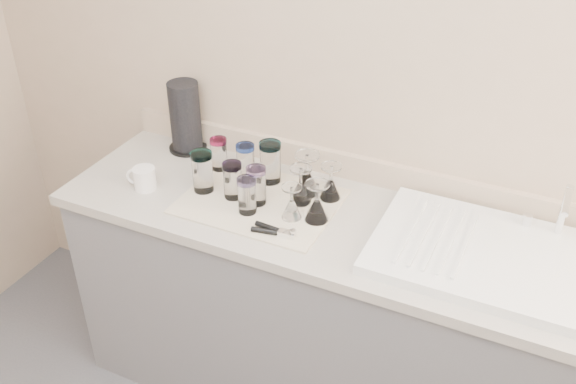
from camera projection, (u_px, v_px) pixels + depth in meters
The scene contains 19 objects.
room_envelope at pixel (67, 282), 0.96m from camera, with size 3.54×3.50×2.52m.
counter_unit at pixel (335, 316), 2.47m from camera, with size 2.06×0.62×0.90m.
sink_unit at pixel (504, 259), 2.02m from camera, with size 0.82×0.50×0.22m.
dish_towel at pixel (260, 201), 2.32m from camera, with size 0.55×0.42×0.01m, color silver.
tumbler_teal at pixel (219, 154), 2.48m from camera, with size 0.07×0.07×0.13m.
tumbler_cyan at pixel (246, 161), 2.42m from camera, with size 0.07×0.07×0.14m.
tumbler_purple at pixel (270, 162), 2.39m from camera, with size 0.08×0.08×0.16m.
tumbler_magenta at pixel (202, 171), 2.34m from camera, with size 0.08×0.08×0.16m.
tumbler_blue at pixel (233, 180), 2.31m from camera, with size 0.07×0.07×0.14m.
tumbler_lavender at pixel (256, 185), 2.27m from camera, with size 0.07×0.07×0.14m.
tumbler_extra at pixel (247, 195), 2.23m from camera, with size 0.07×0.07×0.13m.
goblet_back_left at pixel (307, 180), 2.34m from camera, with size 0.09×0.09×0.16m.
goblet_back_right at pixel (330, 187), 2.31m from camera, with size 0.08×0.08×0.14m.
goblet_front_left at pixel (292, 207), 2.21m from camera, with size 0.07×0.07×0.12m.
goblet_front_right at pixel (317, 207), 2.20m from camera, with size 0.08×0.08×0.15m.
goblet_extra at pixel (301, 190), 2.29m from camera, with size 0.08×0.08×0.14m.
can_opener at pixel (274, 231), 2.15m from camera, with size 0.15×0.06×0.02m.
white_mug at pixel (144, 178), 2.38m from camera, with size 0.12×0.10×0.09m.
paper_towel_roll at pixel (185, 118), 2.59m from camera, with size 0.16×0.16×0.29m.
Camera 1 is at (0.62, -0.52, 2.19)m, focal length 40.00 mm.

